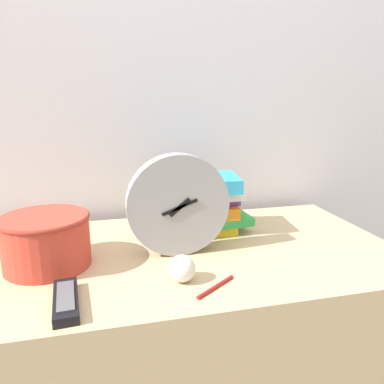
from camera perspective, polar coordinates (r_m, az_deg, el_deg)
The scene contains 8 objects.
wall_back at distance 1.30m, azimuth -9.60°, elevation 15.49°, with size 6.00×0.04×2.40m.
desk at distance 1.21m, azimuth -6.24°, elevation -26.24°, with size 1.35×0.62×0.77m.
desk_clock at distance 0.96m, azimuth -2.15°, elevation -1.99°, with size 0.26×0.05×0.26m.
book_stack at distance 1.13m, azimuth 1.86°, elevation -1.79°, with size 0.26×0.20×0.17m.
basket at distance 0.97m, azimuth -21.36°, elevation -6.69°, with size 0.21×0.21×0.13m.
tv_remote at distance 0.81m, azimuth -18.66°, elevation -15.38°, with size 0.06×0.16×0.02m.
crumpled_paper_ball at distance 0.85m, azimuth -1.55°, elevation -11.57°, with size 0.06×0.06×0.06m.
pen at distance 0.83m, azimuth 3.64°, elevation -14.20°, with size 0.10×0.08×0.01m.
Camera 1 is at (-0.10, -0.60, 1.17)m, focal length 35.00 mm.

